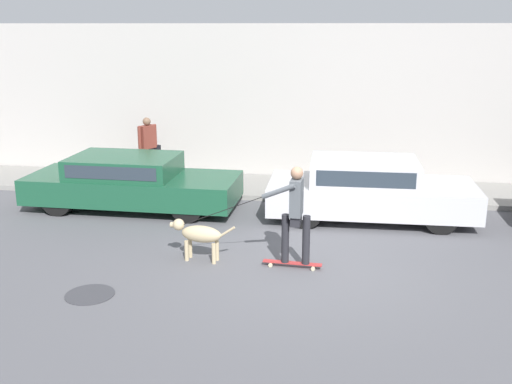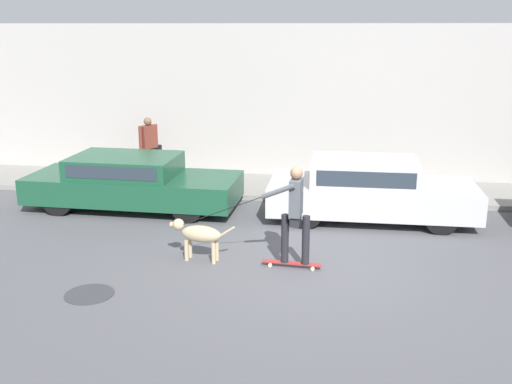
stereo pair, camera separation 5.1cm
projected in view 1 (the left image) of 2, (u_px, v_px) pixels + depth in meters
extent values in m
plane|color=#545459|center=(308.00, 267.00, 9.94)|extent=(36.00, 36.00, 0.00)
cube|color=#B2ADA8|center=(324.00, 104.00, 15.03)|extent=(32.00, 0.30, 3.92)
cube|color=gray|center=(320.00, 189.00, 14.42)|extent=(30.00, 2.01, 0.11)
cylinder|color=black|center=(205.00, 188.00, 13.52)|extent=(0.67, 0.21, 0.66)
cylinder|color=black|center=(187.00, 207.00, 12.10)|extent=(0.67, 0.21, 0.66)
cylinder|color=black|center=(88.00, 182.00, 13.97)|extent=(0.67, 0.21, 0.66)
cylinder|color=black|center=(57.00, 200.00, 12.55)|extent=(0.67, 0.21, 0.66)
cube|color=#194C33|center=(134.00, 187.00, 13.00)|extent=(4.57, 1.82, 0.54)
cube|color=#194C33|center=(124.00, 166.00, 12.90)|extent=(2.26, 1.60, 0.42)
cube|color=#28333D|center=(110.00, 173.00, 12.15)|extent=(1.97, 0.05, 0.27)
cylinder|color=black|center=(430.00, 196.00, 12.87)|extent=(0.65, 0.21, 0.65)
cylinder|color=black|center=(441.00, 217.00, 11.44)|extent=(0.65, 0.21, 0.65)
cylinder|color=black|center=(309.00, 192.00, 13.20)|extent=(0.65, 0.21, 0.65)
cylinder|color=black|center=(306.00, 212.00, 11.77)|extent=(0.65, 0.21, 0.65)
cube|color=#BCBCC1|center=(371.00, 196.00, 12.28)|extent=(4.20, 1.80, 0.57)
cube|color=#BCBCC1|center=(364.00, 171.00, 12.16)|extent=(2.16, 1.60, 0.48)
cube|color=#28333D|center=(366.00, 180.00, 11.40)|extent=(1.89, 0.04, 0.31)
cylinder|color=tan|center=(187.00, 251.00, 10.15)|extent=(0.07, 0.07, 0.35)
cylinder|color=tan|center=(190.00, 248.00, 10.30)|extent=(0.07, 0.07, 0.35)
cylinder|color=tan|center=(214.00, 254.00, 10.02)|extent=(0.07, 0.07, 0.35)
cylinder|color=tan|center=(217.00, 251.00, 10.16)|extent=(0.07, 0.07, 0.35)
ellipsoid|color=tan|center=(201.00, 234.00, 10.08)|extent=(0.74, 0.38, 0.29)
sphere|color=tan|center=(179.00, 225.00, 10.16)|extent=(0.20, 0.20, 0.20)
cylinder|color=tan|center=(174.00, 225.00, 10.18)|extent=(0.12, 0.10, 0.09)
cylinder|color=tan|center=(227.00, 232.00, 9.93)|extent=(0.29, 0.08, 0.22)
cylinder|color=beige|center=(270.00, 265.00, 9.91)|extent=(0.07, 0.03, 0.07)
cylinder|color=beige|center=(272.00, 262.00, 10.05)|extent=(0.07, 0.03, 0.07)
cylinder|color=beige|center=(313.00, 269.00, 9.76)|extent=(0.07, 0.03, 0.07)
cylinder|color=beige|center=(314.00, 265.00, 9.90)|extent=(0.07, 0.03, 0.07)
cube|color=#A82D2D|center=(292.00, 263.00, 9.89)|extent=(0.99, 0.19, 0.02)
cylinder|color=#232328|center=(285.00, 238.00, 9.81)|extent=(0.13, 0.13, 0.82)
cylinder|color=#232328|center=(306.00, 240.00, 9.73)|extent=(0.13, 0.13, 0.82)
cube|color=#232328|center=(296.00, 220.00, 9.68)|extent=(0.17, 0.29, 0.16)
cube|color=#4C5156|center=(296.00, 197.00, 9.58)|extent=(0.21, 0.37, 0.60)
sphere|color=#997056|center=(297.00, 173.00, 9.47)|extent=(0.20, 0.20, 0.20)
cylinder|color=#4C5156|center=(298.00, 196.00, 9.80)|extent=(0.08, 0.08, 0.57)
cylinder|color=#4C5156|center=(278.00, 191.00, 9.41)|extent=(0.56, 0.18, 0.30)
cylinder|color=black|center=(219.00, 212.00, 9.84)|extent=(1.48, 0.28, 0.67)
cylinder|color=#28282D|center=(151.00, 163.00, 15.15)|extent=(0.15, 0.15, 0.79)
cylinder|color=#28282D|center=(146.00, 164.00, 15.03)|extent=(0.15, 0.15, 0.79)
cube|color=brown|center=(147.00, 137.00, 14.90)|extent=(0.38, 0.45, 0.57)
cylinder|color=brown|center=(155.00, 135.00, 15.08)|extent=(0.09, 0.09, 0.54)
cylinder|color=brown|center=(140.00, 138.00, 14.72)|extent=(0.09, 0.09, 0.54)
sphere|color=brown|center=(147.00, 121.00, 14.80)|extent=(0.20, 0.20, 0.20)
cube|color=black|center=(156.00, 151.00, 15.20)|extent=(0.23, 0.29, 0.29)
cylinder|color=#38383D|center=(90.00, 295.00, 8.89)|extent=(0.73, 0.73, 0.01)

